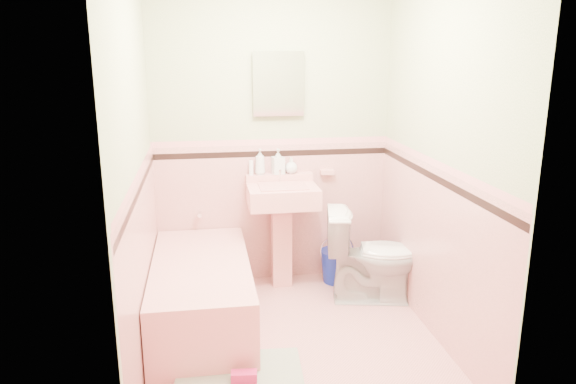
{
  "coord_description": "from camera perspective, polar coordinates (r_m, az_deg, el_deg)",
  "views": [
    {
      "loc": [
        -0.58,
        -3.4,
        1.97
      ],
      "look_at": [
        0.0,
        0.25,
        1.0
      ],
      "focal_mm": 33.89,
      "sensor_mm": 36.0,
      "label": 1
    }
  ],
  "objects": [
    {
      "name": "floor",
      "position": [
        3.97,
        0.59,
        -15.03
      ],
      "size": [
        2.2,
        2.2,
        0.0
      ],
      "primitive_type": "plane",
      "color": "pink",
      "rests_on": "ground"
    },
    {
      "name": "wall_back",
      "position": [
        4.59,
        -1.67,
        5.67
      ],
      "size": [
        2.5,
        0.0,
        2.5
      ],
      "primitive_type": "plane",
      "rotation": [
        1.57,
        0.0,
        0.0
      ],
      "color": "beige",
      "rests_on": "ground"
    },
    {
      "name": "wall_front",
      "position": [
        2.48,
        4.91,
        -2.21
      ],
      "size": [
        2.5,
        0.0,
        2.5
      ],
      "primitive_type": "plane",
      "rotation": [
        -1.57,
        0.0,
        0.0
      ],
      "color": "beige",
      "rests_on": "ground"
    },
    {
      "name": "wall_left",
      "position": [
        3.5,
        -15.73,
        2.29
      ],
      "size": [
        0.0,
        2.5,
        2.5
      ],
      "primitive_type": "plane",
      "rotation": [
        1.57,
        0.0,
        1.57
      ],
      "color": "beige",
      "rests_on": "ground"
    },
    {
      "name": "wall_right",
      "position": [
        3.82,
        15.63,
        3.29
      ],
      "size": [
        0.0,
        2.5,
        2.5
      ],
      "primitive_type": "plane",
      "rotation": [
        1.57,
        0.0,
        -1.57
      ],
      "color": "beige",
      "rests_on": "ground"
    },
    {
      "name": "wainscot_back",
      "position": [
        4.73,
        -1.59,
        -2.15
      ],
      "size": [
        2.0,
        0.0,
        2.0
      ],
      "primitive_type": "plane",
      "rotation": [
        1.57,
        0.0,
        0.0
      ],
      "color": "pink",
      "rests_on": "ground"
    },
    {
      "name": "wainscot_front",
      "position": [
        2.75,
        4.54,
        -15.22
      ],
      "size": [
        2.0,
        0.0,
        2.0
      ],
      "primitive_type": "plane",
      "rotation": [
        -1.57,
        0.0,
        0.0
      ],
      "color": "pink",
      "rests_on": "ground"
    },
    {
      "name": "wainscot_left",
      "position": [
        3.69,
        -14.85,
        -7.62
      ],
      "size": [
        0.0,
        2.2,
        2.2
      ],
      "primitive_type": "plane",
      "rotation": [
        1.57,
        0.0,
        1.57
      ],
      "color": "pink",
      "rests_on": "ground"
    },
    {
      "name": "wainscot_right",
      "position": [
        3.99,
        14.83,
        -5.91
      ],
      "size": [
        0.0,
        2.2,
        2.2
      ],
      "primitive_type": "plane",
      "rotation": [
        1.57,
        0.0,
        -1.57
      ],
      "color": "pink",
      "rests_on": "ground"
    },
    {
      "name": "accent_back",
      "position": [
        4.6,
        -1.63,
        4.04
      ],
      "size": [
        2.0,
        0.0,
        2.0
      ],
      "primitive_type": "plane",
      "rotation": [
        1.57,
        0.0,
        0.0
      ],
      "color": "black",
      "rests_on": "ground"
    },
    {
      "name": "accent_front",
      "position": [
        2.54,
        4.75,
        -4.9
      ],
      "size": [
        2.0,
        0.0,
        2.0
      ],
      "primitive_type": "plane",
      "rotation": [
        -1.57,
        0.0,
        0.0
      ],
      "color": "black",
      "rests_on": "ground"
    },
    {
      "name": "accent_left",
      "position": [
        3.53,
        -15.3,
        0.24
      ],
      "size": [
        0.0,
        2.2,
        2.2
      ],
      "primitive_type": "plane",
      "rotation": [
        1.57,
        0.0,
        1.57
      ],
      "color": "black",
      "rests_on": "ground"
    },
    {
      "name": "accent_right",
      "position": [
        3.84,
        15.25,
        1.38
      ],
      "size": [
        0.0,
        2.2,
        2.2
      ],
      "primitive_type": "plane",
      "rotation": [
        1.57,
        0.0,
        -1.57
      ],
      "color": "black",
      "rests_on": "ground"
    },
    {
      "name": "cap_back",
      "position": [
        4.58,
        -1.64,
        5.27
      ],
      "size": [
        2.0,
        0.0,
        2.0
      ],
      "primitive_type": "plane",
      "rotation": [
        1.57,
        0.0,
        0.0
      ],
      "color": "pink",
      "rests_on": "ground"
    },
    {
      "name": "cap_front",
      "position": [
        2.5,
        4.79,
        -2.75
      ],
      "size": [
        2.0,
        0.0,
        2.0
      ],
      "primitive_type": "plane",
      "rotation": [
        -1.57,
        0.0,
        0.0
      ],
      "color": "pink",
      "rests_on": "ground"
    },
    {
      "name": "cap_left",
      "position": [
        3.5,
        -15.41,
        1.82
      ],
      "size": [
        0.0,
        2.2,
        2.2
      ],
      "primitive_type": "plane",
      "rotation": [
        1.57,
        0.0,
        1.57
      ],
      "color": "pink",
      "rests_on": "ground"
    },
    {
      "name": "cap_right",
      "position": [
        3.82,
        15.35,
        2.84
      ],
      "size": [
        0.0,
        2.2,
        2.2
      ],
      "primitive_type": "plane",
      "rotation": [
        1.57,
        0.0,
        -1.57
      ],
      "color": "pink",
      "rests_on": "ground"
    },
    {
      "name": "bathtub",
      "position": [
        4.12,
        -9.02,
        -10.56
      ],
      "size": [
        0.7,
        1.5,
        0.45
      ],
      "primitive_type": "cube",
      "color": "pink",
      "rests_on": "floor"
    },
    {
      "name": "tub_faucet",
      "position": [
        4.65,
        -9.27,
        -2.26
      ],
      "size": [
        0.04,
        0.12,
        0.04
      ],
      "primitive_type": "cylinder",
      "rotation": [
        1.57,
        0.0,
        0.0
      ],
      "color": "silver",
      "rests_on": "wall_back"
    },
    {
      "name": "sink",
      "position": [
        4.57,
        -0.58,
        -4.78
      ],
      "size": [
        0.57,
        0.48,
        0.89
      ],
      "primitive_type": null,
      "color": "pink",
      "rests_on": "floor"
    },
    {
      "name": "sink_faucet",
      "position": [
        4.56,
        -0.86,
        1.77
      ],
      "size": [
        0.02,
        0.02,
        0.1
      ],
      "primitive_type": "cylinder",
      "color": "silver",
      "rests_on": "sink"
    },
    {
      "name": "medicine_cabinet",
      "position": [
        4.52,
        -1.02,
        11.27
      ],
      "size": [
        0.37,
        0.04,
        0.46
      ],
      "primitive_type": "cube",
      "color": "white",
      "rests_on": "wall_back"
    },
    {
      "name": "soap_dish",
      "position": [
        4.69,
        4.12,
        2.11
      ],
      "size": [
        0.12,
        0.07,
        0.04
      ],
      "primitive_type": "cube",
      "color": "pink",
      "rests_on": "wall_back"
    },
    {
      "name": "soap_bottle_left",
      "position": [
        4.56,
        -2.95,
        3.19
      ],
      "size": [
        0.1,
        0.1,
        0.22
      ],
      "primitive_type": "imported",
      "rotation": [
        0.0,
        0.0,
        0.16
      ],
      "color": "#B2B2B2",
      "rests_on": "sink"
    },
    {
      "name": "soap_bottle_mid",
      "position": [
        4.57,
        -1.04,
        3.23
      ],
      "size": [
        0.11,
        0.11,
        0.21
      ],
      "primitive_type": "imported",
      "rotation": [
        0.0,
        0.0,
        0.15
      ],
      "color": "#B2B2B2",
      "rests_on": "sink"
    },
    {
      "name": "soap_bottle_right",
      "position": [
        4.6,
        0.34,
        2.8
      ],
      "size": [
        0.14,
        0.14,
        0.14
      ],
      "primitive_type": "imported",
      "rotation": [
        0.0,
        0.0,
        -0.37
      ],
      "color": "#B2B2B2",
      "rests_on": "sink"
    },
    {
      "name": "tube",
      "position": [
        4.56,
        -3.89,
        2.56
      ],
      "size": [
        0.04,
        0.04,
        0.12
      ],
      "primitive_type": "cylinder",
      "rotation": [
        0.0,
        0.0,
        -0.17
      ],
      "color": "white",
      "rests_on": "sink"
    },
    {
      "name": "toilet",
      "position": [
        4.42,
        8.93,
        -6.58
      ],
      "size": [
        0.81,
        0.56,
        0.76
      ],
      "primitive_type": "imported",
      "rotation": [
        0.0,
        0.0,
        1.37
      ],
      "color": "white",
      "rests_on": "floor"
    },
    {
      "name": "bucket",
      "position": [
        4.8,
        5.13,
        -7.74
      ],
      "size": [
        0.32,
        0.32,
        0.29
      ],
      "primitive_type": null,
      "rotation": [
        0.0,
        0.0,
        0.11
      ],
      "color": "#0E2296",
      "rests_on": "floor"
    },
    {
      "name": "bath_mat",
      "position": [
        3.57,
        -5.12,
        -18.55
      ],
      "size": [
        0.81,
        0.57,
        0.03
      ],
      "primitive_type": "cube",
      "rotation": [
        0.0,
        0.0,
        -0.06
      ],
      "color": "gray",
      "rests_on": "floor"
    },
    {
      "name": "shoe",
      "position": [
        3.47,
        -4.63,
        -18.73
      ],
      "size": [
        0.16,
        0.09,
        0.06
      ],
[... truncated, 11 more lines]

